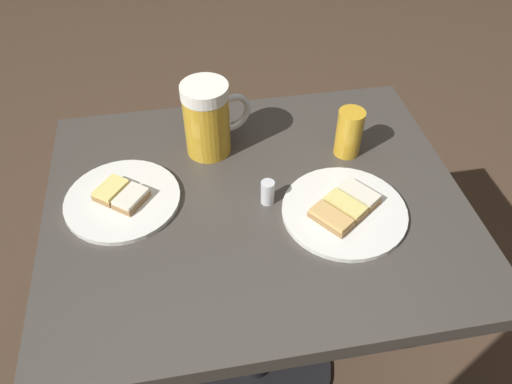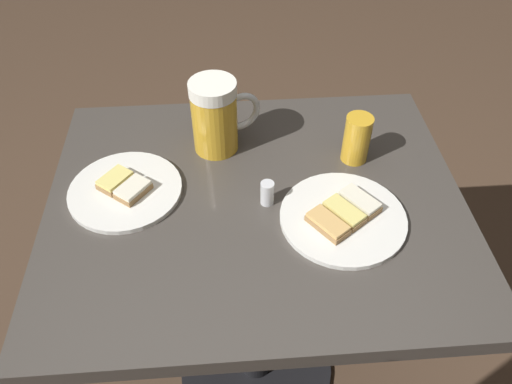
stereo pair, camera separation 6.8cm
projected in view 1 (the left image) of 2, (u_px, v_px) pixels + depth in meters
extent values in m
plane|color=#4C3828|center=(256.00, 366.00, 1.49)|extent=(6.00, 6.00, 0.00)
cylinder|color=black|center=(256.00, 365.00, 1.48)|extent=(0.44, 0.44, 0.01)
cylinder|color=black|center=(256.00, 300.00, 1.24)|extent=(0.09, 0.09, 0.68)
cube|color=#423D38|center=(256.00, 205.00, 1.00)|extent=(0.67, 0.82, 0.04)
cylinder|color=white|center=(344.00, 211.00, 0.96)|extent=(0.24, 0.24, 0.01)
cube|color=#9E7547|center=(358.00, 195.00, 0.97)|extent=(0.09, 0.08, 0.01)
cube|color=white|center=(359.00, 192.00, 0.97)|extent=(0.08, 0.08, 0.01)
cube|color=#9E7547|center=(345.00, 207.00, 0.95)|extent=(0.09, 0.08, 0.01)
cube|color=#EFE07A|center=(346.00, 204.00, 0.94)|extent=(0.08, 0.08, 0.01)
cube|color=#9E7547|center=(331.00, 220.00, 0.93)|extent=(0.09, 0.08, 0.01)
cube|color=#E5B266|center=(331.00, 216.00, 0.92)|extent=(0.08, 0.08, 0.01)
cylinder|color=white|center=(123.00, 200.00, 0.98)|extent=(0.22, 0.22, 0.01)
cube|color=#9E7547|center=(112.00, 192.00, 0.98)|extent=(0.08, 0.08, 0.01)
cube|color=#EFE07A|center=(111.00, 188.00, 0.97)|extent=(0.08, 0.07, 0.01)
cube|color=#9E7547|center=(131.00, 200.00, 0.96)|extent=(0.08, 0.08, 0.01)
cube|color=white|center=(130.00, 196.00, 0.96)|extent=(0.08, 0.07, 0.01)
cylinder|color=gold|center=(207.00, 124.00, 1.05)|extent=(0.10, 0.10, 0.14)
cylinder|color=white|center=(204.00, 91.00, 0.99)|extent=(0.10, 0.10, 0.03)
torus|color=silver|center=(232.00, 113.00, 1.06)|extent=(0.05, 0.09, 0.09)
cylinder|color=gold|center=(349.00, 133.00, 1.05)|extent=(0.06, 0.06, 0.11)
cylinder|color=silver|center=(268.00, 192.00, 0.97)|extent=(0.03, 0.03, 0.05)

